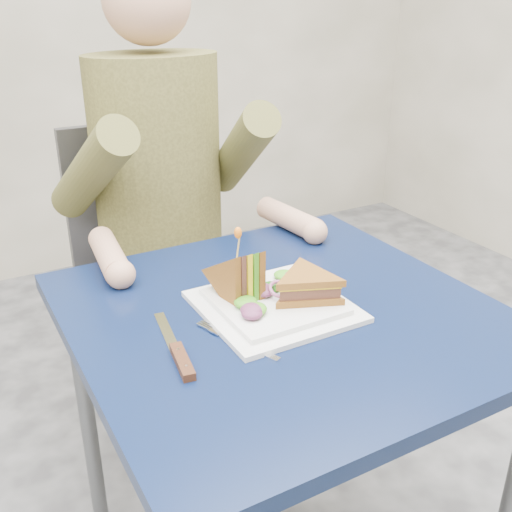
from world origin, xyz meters
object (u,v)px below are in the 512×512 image
chair (153,260)px  knife (179,355)px  diner (158,143)px  sandwich_flat (307,286)px  table (282,346)px  fork (238,341)px  sandwich_upright (239,279)px  plate (274,305)px

chair → knife: bearing=-106.4°
chair → diner: bearing=-90.0°
chair → sandwich_flat: (0.04, -0.74, 0.23)m
diner → knife: diner is taller
table → diner: (-0.00, 0.61, 0.26)m
chair → knife: size_ratio=4.20×
table → knife: (-0.23, -0.06, 0.09)m
fork → table: bearing=25.7°
knife → diner: bearing=71.0°
knife → sandwich_upright: bearing=33.7°
diner → sandwich_upright: bearing=-96.5°
table → knife: size_ratio=3.39×
table → chair: size_ratio=0.81×
plate → knife: (-0.22, -0.07, -0.00)m
table → plate: bearing=143.0°
chair → fork: chair is taller
sandwich_upright → fork: sandwich_upright is taller
table → knife: knife is taller
plate → sandwich_flat: sandwich_flat is taller
sandwich_upright → plate: bearing=-42.3°
chair → sandwich_upright: 0.72m
table → diner: size_ratio=1.01×
plate → fork: (-0.11, -0.07, -0.01)m
sandwich_upright → fork: bearing=-118.0°
chair → plate: bearing=-91.1°
diner → fork: (-0.13, -0.67, -0.18)m
fork → sandwich_flat: bearing=15.4°
diner → sandwich_flat: diner is taller
sandwich_upright → table: bearing=-41.2°
table → fork: 0.16m
table → plate: 0.09m
table → chair: 0.73m
chair → plate: 0.74m
table → knife: bearing=-166.4°
sandwich_flat → sandwich_upright: 0.13m
sandwich_flat → fork: bearing=-164.6°
table → knife: 0.25m
sandwich_flat → sandwich_upright: sandwich_upright is taller
diner → knife: (-0.23, -0.67, -0.18)m
table → diner: diner is taller
sandwich_upright → knife: 0.21m
diner → chair: bearing=90.0°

